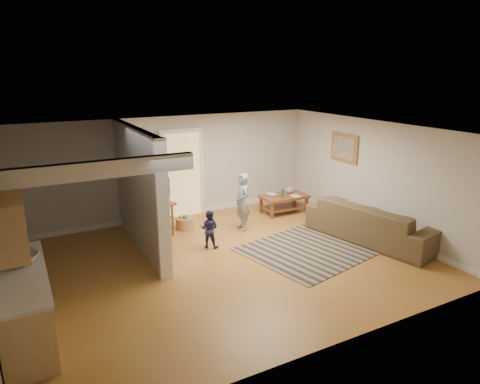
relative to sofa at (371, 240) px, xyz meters
name	(u,v)px	position (x,y,z in m)	size (l,w,h in m)	color
ground	(225,262)	(-3.30, 0.49, 0.00)	(7.50, 7.50, 0.00)	#9B6327
room_shell	(160,191)	(-4.37, 0.92, 1.46)	(7.54, 6.02, 2.52)	beige
area_rug	(316,247)	(-1.30, 0.24, 0.01)	(2.90, 2.12, 0.01)	black
sofa	(371,240)	(0.00, 0.00, 0.00)	(2.82, 1.10, 0.82)	#3E381F
coffee_table	(284,199)	(-0.63, 2.44, 0.36)	(1.18, 0.71, 0.69)	brown
tv_console	(151,203)	(-4.04, 2.69, 0.69)	(0.89, 1.30, 1.05)	brown
speaker_left	(161,234)	(-4.30, 1.24, 0.49)	(0.10, 0.10, 0.99)	black
speaker_right	(147,202)	(-3.99, 3.19, 0.57)	(0.11, 0.11, 1.13)	black
toy_basket	(185,223)	(-3.32, 2.54, 0.15)	(0.40, 0.40, 0.36)	#A27846
child	(242,229)	(-2.17, 1.88, 0.00)	(0.48, 0.32, 1.32)	gray
toddler	(210,247)	(-3.25, 1.29, 0.00)	(0.39, 0.30, 0.80)	#212345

